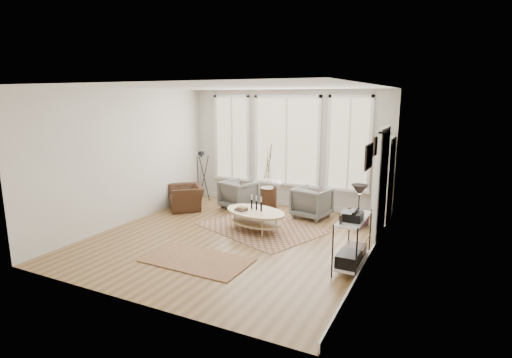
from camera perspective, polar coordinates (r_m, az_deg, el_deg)
The scene contains 17 objects.
room at distance 7.55m, azimuth -3.15°, elevation 1.75°, with size 5.50×5.54×2.90m.
bay_window at distance 9.94m, azimuth 4.38°, elevation 5.19°, with size 4.14×0.12×2.24m.
door at distance 7.85m, azimuth 17.57°, elevation -0.66°, with size 0.09×1.06×2.22m.
bookcase at distance 8.94m, azimuth 17.74°, elevation -0.30°, with size 0.31×0.85×2.06m.
low_shelf at distance 6.67m, azimuth 13.65°, elevation -8.06°, with size 0.38×1.08×1.30m.
wall_art at distance 6.34m, azimuth 16.04°, elevation 3.52°, with size 0.04×0.88×0.44m.
rug_main at distance 8.51m, azimuth 0.80°, elevation -6.95°, with size 2.40×1.80×0.01m, color brown.
rug_runner at distance 6.97m, azimuth -8.41°, elevation -11.36°, with size 1.79×1.00×0.01m, color brown.
coffee_table at distance 8.23m, azimuth -0.17°, elevation -5.18°, with size 1.56×1.21×0.63m.
armchair_left at distance 9.91m, azimuth -2.48°, elevation -2.19°, with size 0.75×0.77×0.70m, color slate.
armchair_right at distance 9.24m, azimuth 8.01°, elevation -3.33°, with size 0.75×0.77×0.70m, color slate.
side_table at distance 9.48m, azimuth 1.80°, elevation -0.03°, with size 0.40×0.40×1.67m.
vase at distance 9.55m, azimuth 2.95°, elevation -0.47°, with size 0.24×0.24×0.25m, color silver.
accent_chair at distance 9.98m, azimuth -9.94°, elevation -2.61°, with size 0.79×0.90×0.59m, color #392013.
tripod_camera at distance 10.61m, azimuth -7.73°, elevation 0.07°, with size 0.47×0.47×1.32m.
book_stack_near at distance 8.89m, azimuth 14.59°, elevation -5.88°, with size 0.25×0.31×0.20m, color brown.
book_stack_far at distance 8.70m, azimuth 14.29°, elevation -6.46°, with size 0.17×0.22×0.14m, color brown.
Camera 1 is at (3.68, -6.45, 2.73)m, focal length 28.00 mm.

